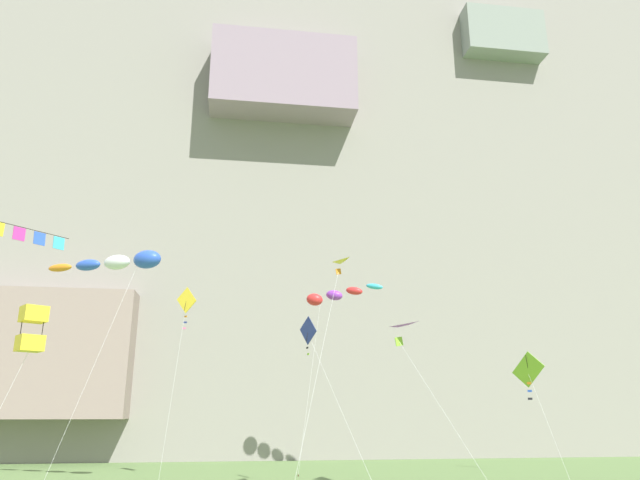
# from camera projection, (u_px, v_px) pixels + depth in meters

# --- Properties ---
(cliff_face) EXTENTS (180.00, 34.34, 74.38)m
(cliff_face) POSITION_uv_depth(u_px,v_px,m) (272.00, 131.00, 72.01)
(cliff_face) COLOR gray
(cliff_face) RESTS_ON ground
(kite_diamond_upper_left) EXTENTS (1.43, 1.88, 11.16)m
(kite_diamond_upper_left) POSITION_uv_depth(u_px,v_px,m) (186.00, 306.00, 35.21)
(kite_diamond_upper_left) COLOR yellow
(kite_diamond_upper_left) RESTS_ON ground
(kite_windsock_low_center) EXTENTS (7.16, 6.57, 12.42)m
(kite_windsock_low_center) POSITION_uv_depth(u_px,v_px,m) (120.00, 262.00, 32.82)
(kite_windsock_low_center) COLOR blue
(kite_windsock_low_center) RESTS_ON ground
(kite_diamond_high_left) EXTENTS (1.39, 5.90, 7.69)m
(kite_diamond_high_left) POSITION_uv_depth(u_px,v_px,m) (529.00, 371.00, 38.94)
(kite_diamond_high_left) COLOR #8CCC33
(kite_diamond_high_left) RESTS_ON ground
(kite_delta_near_cliff) EXTENTS (4.21, 5.33, 7.58)m
(kite_delta_near_cliff) POSITION_uv_depth(u_px,v_px,m) (391.00, 340.00, 29.97)
(kite_delta_near_cliff) COLOR purple
(kite_delta_near_cliff) RESTS_ON ground
(kite_windsock_far_right) EXTENTS (6.17, 3.81, 12.64)m
(kite_windsock_far_right) POSITION_uv_depth(u_px,v_px,m) (333.00, 296.00, 41.83)
(kite_windsock_far_right) COLOR red
(kite_windsock_far_right) RESTS_ON ground
(kite_box_mid_left) EXTENTS (2.27, 1.71, 7.69)m
(kite_box_mid_left) POSITION_uv_depth(u_px,v_px,m) (32.00, 329.00, 22.10)
(kite_box_mid_left) COLOR yellow
(kite_box_mid_left) RESTS_ON ground
(kite_delta_far_left) EXTENTS (2.76, 3.45, 10.59)m
(kite_delta_far_left) POSITION_uv_depth(u_px,v_px,m) (331.00, 279.00, 28.21)
(kite_delta_far_left) COLOR yellow
(kite_delta_far_left) RESTS_ON ground
(kite_diamond_upper_right) EXTENTS (3.08, 5.30, 8.89)m
(kite_diamond_upper_right) POSITION_uv_depth(u_px,v_px,m) (310.00, 336.00, 31.64)
(kite_diamond_upper_right) COLOR navy
(kite_diamond_upper_right) RESTS_ON ground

